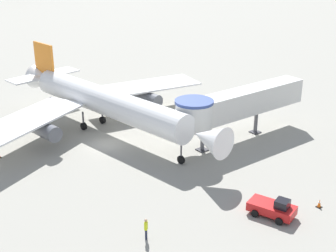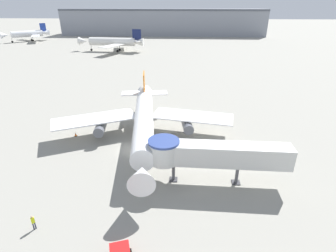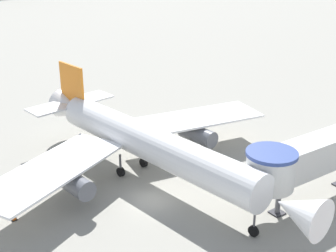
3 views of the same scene
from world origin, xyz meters
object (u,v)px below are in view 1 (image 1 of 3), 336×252
at_px(jet_bridge, 233,105).
at_px(pushback_tug_red, 273,208).
at_px(main_airplane, 103,101).
at_px(ground_crew_marshaller, 146,227).
at_px(traffic_cone_apron_front, 319,204).

bearing_deg(jet_bridge, pushback_tug_red, -122.00).
bearing_deg(main_airplane, jet_bridge, -56.26).
bearing_deg(ground_crew_marshaller, jet_bridge, 168.01).
bearing_deg(jet_bridge, traffic_cone_apron_front, -105.44).
bearing_deg(pushback_tug_red, ground_crew_marshaller, 141.15).
xyz_separation_m(main_airplane, pushback_tug_red, (1.57, -24.84, -3.04)).
bearing_deg(traffic_cone_apron_front, pushback_tug_red, 159.59).
xyz_separation_m(pushback_tug_red, traffic_cone_apron_front, (4.26, -1.59, -0.40)).
bearing_deg(ground_crew_marshaller, traffic_cone_apron_front, 120.67).
bearing_deg(traffic_cone_apron_front, main_airplane, 102.44).
xyz_separation_m(pushback_tug_red, ground_crew_marshaller, (-10.26, 3.82, 0.29)).
relative_size(main_airplane, jet_bridge, 1.81).
height_order(traffic_cone_apron_front, ground_crew_marshaller, ground_crew_marshaller).
bearing_deg(main_airplane, pushback_tug_red, -94.20).
xyz_separation_m(jet_bridge, traffic_cone_apron_front, (-4.32, -14.98, -4.02)).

